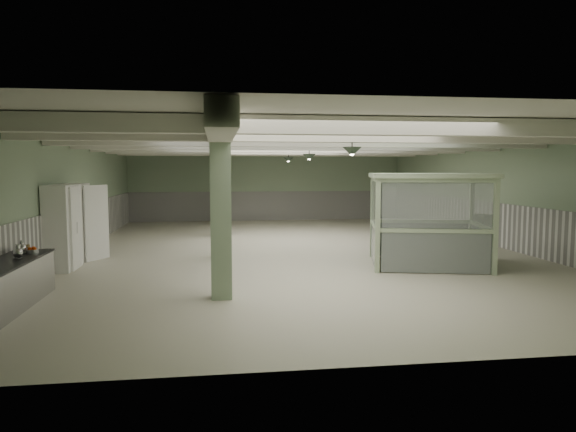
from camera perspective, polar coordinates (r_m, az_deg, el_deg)
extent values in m
plane|color=beige|center=(16.90, 0.96, -3.81)|extent=(20.00, 20.00, 0.00)
cube|color=silver|center=(16.72, 0.98, 8.47)|extent=(14.00, 20.00, 0.02)
cube|color=#8DA483|center=(26.63, -2.35, 3.39)|extent=(14.00, 0.02, 3.60)
cube|color=#8DA483|center=(7.03, 13.63, -1.90)|extent=(14.00, 0.02, 3.60)
cube|color=#8DA483|center=(17.09, -22.91, 1.95)|extent=(0.02, 20.00, 3.60)
cube|color=#8DA483|center=(19.09, 22.23, 2.28)|extent=(0.02, 20.00, 3.60)
cube|color=white|center=(17.17, -22.71, -1.54)|extent=(0.05, 19.90, 1.50)
cube|color=white|center=(19.15, 22.06, -0.86)|extent=(0.05, 19.90, 1.50)
cube|color=white|center=(26.66, -2.34, 1.13)|extent=(13.90, 0.05, 1.50)
cube|color=silver|center=(16.50, -7.71, 7.70)|extent=(0.45, 19.90, 0.40)
cube|color=silver|center=(9.38, 8.17, 9.86)|extent=(13.90, 0.35, 0.32)
cube|color=silver|center=(11.80, 4.77, 8.93)|extent=(13.90, 0.35, 0.32)
cube|color=silver|center=(14.24, 2.54, 8.31)|extent=(13.90, 0.35, 0.32)
cube|color=silver|center=(16.71, 0.98, 7.86)|extent=(13.90, 0.35, 0.32)
cube|color=silver|center=(19.18, -0.19, 7.52)|extent=(13.90, 0.35, 0.32)
cube|color=silver|center=(21.66, -1.08, 7.26)|extent=(13.90, 0.35, 0.32)
cube|color=silver|center=(24.14, -1.79, 7.05)|extent=(13.90, 0.35, 0.32)
cube|color=#93AC8B|center=(10.52, -7.48, 0.53)|extent=(0.42, 0.42, 3.60)
cube|color=#93AC8B|center=(15.51, -7.62, 2.03)|extent=(0.42, 0.42, 3.60)
cube|color=#93AC8B|center=(20.51, -7.70, 2.80)|extent=(0.42, 0.42, 3.60)
cube|color=#93AC8B|center=(24.50, -7.74, 3.19)|extent=(0.42, 0.42, 3.60)
cone|color=#2D3C2D|center=(11.90, 7.12, 7.09)|extent=(0.44, 0.44, 0.22)
cone|color=#2D3C2D|center=(17.27, 2.37, 6.54)|extent=(0.44, 0.44, 0.22)
cone|color=#2D3C2D|center=(22.21, 0.06, 6.25)|extent=(0.44, 0.44, 0.22)
cylinder|color=#B2B2B7|center=(11.93, -26.50, -3.59)|extent=(0.25, 0.25, 0.08)
cube|color=white|center=(15.38, -23.23, -0.83)|extent=(0.62, 2.50, 2.29)
cube|color=white|center=(14.74, -22.54, -1.05)|extent=(0.06, 0.94, 2.19)
cube|color=white|center=(15.92, -20.99, -0.57)|extent=(0.51, 0.84, 2.19)
cube|color=silver|center=(14.73, -22.39, -1.05)|extent=(0.02, 0.05, 0.30)
cube|color=silver|center=(15.83, -21.36, -0.61)|extent=(0.02, 0.05, 0.30)
cube|color=#A5BB95|center=(13.28, 9.93, -1.09)|extent=(0.15, 0.15, 2.42)
cube|color=#A5BB95|center=(15.68, 9.36, -0.12)|extent=(0.15, 0.15, 2.42)
cube|color=#A5BB95|center=(13.78, 22.08, -1.17)|extent=(0.15, 0.15, 2.42)
cube|color=#A5BB95|center=(16.11, 19.73, -0.22)|extent=(0.15, 0.15, 2.42)
cube|color=#A5BB95|center=(14.57, 15.42, 4.36)|extent=(3.71, 3.36, 0.12)
cube|color=white|center=(13.54, 16.05, -3.92)|extent=(2.64, 0.71, 1.05)
cube|color=silver|center=(13.40, 16.18, 1.28)|extent=(2.64, 0.71, 1.22)
cube|color=white|center=(15.91, 14.56, -2.54)|extent=(2.64, 0.71, 1.05)
cube|color=silver|center=(15.79, 14.66, 1.89)|extent=(2.64, 0.71, 1.22)
cube|color=white|center=(14.56, 9.58, -3.15)|extent=(0.60, 2.17, 1.05)
cube|color=silver|center=(14.43, 9.65, 1.68)|extent=(0.60, 2.17, 1.22)
cube|color=white|center=(15.02, 20.73, -3.16)|extent=(0.60, 2.17, 1.05)
cube|color=silver|center=(14.90, 20.88, 1.52)|extent=(0.60, 2.17, 1.22)
cube|color=#4F5345|center=(16.03, 20.91, -2.24)|extent=(0.49, 0.66, 1.33)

